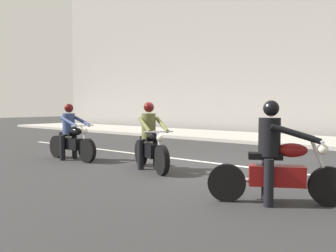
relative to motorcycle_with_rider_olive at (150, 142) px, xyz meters
The scene contains 7 objects.
ground_plane 1.20m from the motorcycle_with_rider_olive, 69.14° to the left, with size 80.00×80.00×0.00m, color #2C2C2C.
sidewalk_slab 8.96m from the motorcycle_with_rider_olive, 87.72° to the left, with size 40.00×4.40×0.14m, color #A8A399.
building_facade 13.50m from the motorcycle_with_rider_olive, 88.35° to the left, with size 40.00×1.40×12.27m, color gray.
lane_marking_stripe 2.09m from the motorcycle_with_rider_olive, 67.25° to the left, with size 18.00×0.14×0.01m, color silver.
motorcycle_with_rider_olive is the anchor object (origin of this frame).
motorcycle_with_rider_denim_blue 2.81m from the motorcycle_with_rider_olive, behind, with size 2.12×0.70×1.60m.
motorcycle_with_rider_black_leather 3.69m from the motorcycle_with_rider_olive, 14.57° to the right, with size 1.93×1.21×1.63m.
Camera 1 is at (5.56, -7.26, 1.55)m, focal length 38.67 mm.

